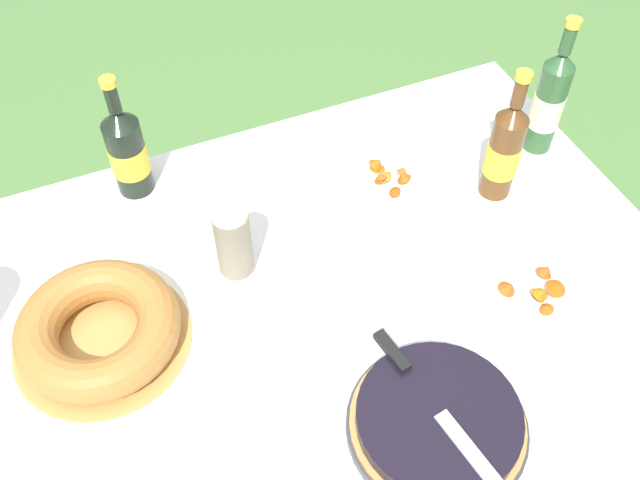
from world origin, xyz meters
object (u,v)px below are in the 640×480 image
Objects in this scene: berry_tart at (438,422)px; snack_plate_left at (539,296)px; bundt_cake at (99,329)px; snack_plate_near at (384,180)px; serving_knife at (430,399)px; juice_bottle_red at (127,151)px; cup_stack at (233,242)px; cider_bottle_amber at (504,150)px; cider_bottle_green at (549,101)px.

snack_plate_left is (0.32, 0.16, -0.02)m from berry_tart.
bundt_cake is 0.71m from snack_plate_near.
snack_plate_near is (0.19, 0.55, -0.05)m from serving_knife.
berry_tart is 1.37× the size of snack_plate_near.
bundt_cake is 1.11× the size of juice_bottle_red.
cup_stack reaches higher than berry_tart.
cider_bottle_amber is (0.41, 0.46, 0.10)m from berry_tart.
serving_knife is 1.15× the size of cider_bottle_amber.
cider_bottle_amber is at bearing -0.85° from cup_stack.
snack_plate_left is at bearing -123.60° from cider_bottle_green.
juice_bottle_red is at bearing 158.11° from snack_plate_near.
berry_tart is 0.52m from cup_stack.
snack_plate_near is (0.53, -0.21, -0.10)m from juice_bottle_red.
snack_plate_left is at bearing 26.85° from berry_tart.
snack_plate_near is 0.99× the size of snack_plate_left.
bundt_cake is 1.04× the size of cider_bottle_amber.
cider_bottle_green reaches higher than cider_bottle_amber.
cup_stack is at bearing -67.39° from juice_bottle_red.
serving_knife is 0.58m from snack_plate_near.
juice_bottle_red reaches higher than berry_tart.
cider_bottle_amber is at bearing -28.18° from snack_plate_near.
bundt_cake is (-0.50, 0.41, 0.02)m from berry_tart.
serving_knife reaches higher than snack_plate_near.
juice_bottle_red is at bearing 113.32° from berry_tart.
cider_bottle_green is at bearing 27.16° from cider_bottle_amber.
cider_bottle_green is 1.47× the size of snack_plate_left.
bundt_cake is 1.79× the size of cup_stack.
bundt_cake reaches higher than snack_plate_near.
cup_stack is at bearing -174.17° from cider_bottle_green.
berry_tart is 0.61m from snack_plate_near.
snack_plate_left is at bearing -71.36° from snack_plate_near.
cider_bottle_green reaches higher than juice_bottle_red.
juice_bottle_red is at bearing -164.97° from serving_knife.
snack_plate_left is (0.67, -0.62, -0.10)m from juice_bottle_red.
snack_plate_near is at bearing 108.64° from snack_plate_left.
cider_bottle_green is (0.79, 0.08, 0.04)m from cup_stack.
bundt_cake is 0.91m from cider_bottle_amber.
cup_stack reaches higher than snack_plate_left.
serving_knife is at bearing -157.63° from snack_plate_left.
snack_plate_left is (0.53, -0.30, -0.08)m from cup_stack.
cider_bottle_amber is at bearing 127.59° from serving_knife.
cider_bottle_green is (1.08, 0.14, 0.09)m from bundt_cake.
cider_bottle_amber reaches higher than serving_knife.
juice_bottle_red reaches higher than snack_plate_left.
juice_bottle_red reaches higher than snack_plate_near.
juice_bottle_red reaches higher than cup_stack.
juice_bottle_red is (-0.34, 0.79, 0.08)m from berry_tart.
bundt_cake is (-0.49, 0.38, -0.02)m from serving_knife.
cup_stack is 0.81× the size of snack_plate_near.
snack_plate_near is (0.19, 0.58, -0.02)m from berry_tart.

